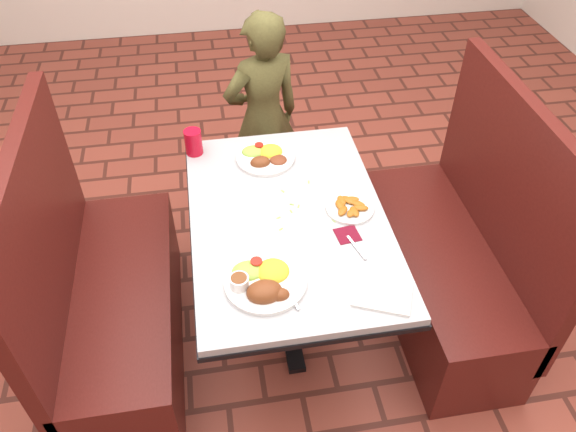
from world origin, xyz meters
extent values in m
plane|color=#974131|center=(0.00, 0.00, 0.00)|extent=(7.00, 7.00, 0.00)
cube|color=#B0B3B5|center=(0.00, 0.00, 0.73)|extent=(0.80, 1.20, 0.03)
cube|color=black|center=(0.00, 0.00, 0.70)|extent=(0.81, 1.21, 0.02)
cylinder|color=black|center=(0.00, 0.00, 0.36)|extent=(0.10, 0.10, 0.69)
cube|color=black|center=(0.00, 0.00, 0.01)|extent=(0.55, 0.08, 0.03)
cube|color=black|center=(0.00, 0.00, 0.01)|extent=(0.08, 0.55, 0.03)
cube|color=#521812|center=(-0.75, 0.00, 0.23)|extent=(0.45, 1.20, 0.45)
cube|color=#521812|center=(-0.97, 0.00, 0.70)|extent=(0.06, 1.20, 0.95)
cube|color=#521812|center=(0.75, 0.00, 0.23)|extent=(0.45, 1.20, 0.45)
cube|color=#521812|center=(0.97, 0.00, 0.70)|extent=(0.06, 1.20, 0.95)
imported|color=brown|center=(0.02, 0.96, 0.61)|extent=(0.51, 0.42, 1.22)
cylinder|color=white|center=(-0.14, -0.35, 0.76)|extent=(0.30, 0.30, 0.02)
ellipsoid|color=yellow|center=(-0.11, -0.31, 0.80)|extent=(0.12, 0.12, 0.06)
ellipsoid|color=#A2CE52|center=(-0.20, -0.29, 0.79)|extent=(0.12, 0.10, 0.04)
cylinder|color=red|center=(-0.16, -0.27, 0.79)|extent=(0.04, 0.04, 0.01)
ellipsoid|color=brown|center=(-0.15, -0.41, 0.81)|extent=(0.13, 0.10, 0.08)
ellipsoid|color=brown|center=(-0.10, -0.42, 0.79)|extent=(0.07, 0.05, 0.05)
cylinder|color=white|center=(-0.24, -0.36, 0.79)|extent=(0.07, 0.07, 0.04)
cylinder|color=#653213|center=(-0.24, -0.36, 0.81)|extent=(0.06, 0.06, 0.01)
cylinder|color=white|center=(-0.04, 0.40, 0.76)|extent=(0.27, 0.27, 0.02)
ellipsoid|color=yellow|center=(-0.01, 0.43, 0.79)|extent=(0.11, 0.11, 0.05)
ellipsoid|color=#A2CE52|center=(-0.09, 0.45, 0.78)|extent=(0.11, 0.09, 0.03)
cylinder|color=red|center=(-0.06, 0.47, 0.79)|extent=(0.04, 0.04, 0.01)
ellipsoid|color=brown|center=(0.02, 0.36, 0.78)|extent=(0.08, 0.08, 0.03)
ellipsoid|color=brown|center=(-0.07, 0.35, 0.79)|extent=(0.09, 0.07, 0.05)
cylinder|color=white|center=(0.26, 0.00, 0.76)|extent=(0.20, 0.20, 0.01)
cube|color=maroon|center=(0.21, -0.15, 0.75)|extent=(0.10, 0.10, 0.00)
cube|color=silver|center=(0.23, -0.23, 0.76)|extent=(0.05, 0.14, 0.00)
cylinder|color=red|center=(-0.36, 0.51, 0.81)|extent=(0.08, 0.08, 0.12)
cube|color=white|center=(0.26, -0.47, 0.76)|extent=(0.25, 0.22, 0.01)
cube|color=silver|center=(-0.06, -0.41, 0.76)|extent=(0.05, 0.17, 0.00)
cube|color=#B9B9BE|center=(-0.07, -0.38, 0.76)|extent=(0.01, 0.15, 0.00)
camera|label=1|loc=(-0.28, -1.68, 2.32)|focal=35.00mm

